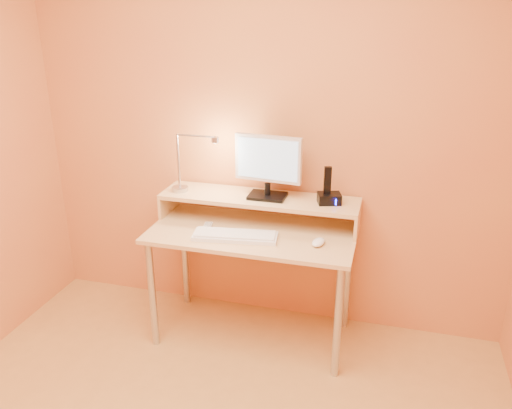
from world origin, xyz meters
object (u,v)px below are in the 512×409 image
(monitor_panel, at_px, (268,159))
(remote_control, at_px, (207,229))
(keyboard, at_px, (235,236))
(mouse, at_px, (318,242))
(lamp_base, at_px, (180,189))
(phone_dock, at_px, (329,198))

(monitor_panel, height_order, remote_control, monitor_panel)
(monitor_panel, relative_size, keyboard, 0.84)
(monitor_panel, distance_m, keyboard, 0.49)
(monitor_panel, height_order, mouse, monitor_panel)
(monitor_panel, relative_size, mouse, 3.70)
(lamp_base, xyz_separation_m, keyboard, (0.43, -0.24, -0.16))
(mouse, bearing_deg, lamp_base, 179.50)
(monitor_panel, relative_size, lamp_base, 4.03)
(lamp_base, bearing_deg, monitor_panel, 4.16)
(monitor_panel, xyz_separation_m, remote_control, (-0.31, -0.22, -0.39))
(keyboard, distance_m, remote_control, 0.20)
(monitor_panel, height_order, keyboard, monitor_panel)
(keyboard, bearing_deg, phone_dock, 21.52)
(phone_dock, bearing_deg, remote_control, -179.82)
(keyboard, height_order, mouse, mouse)
(monitor_panel, distance_m, lamp_base, 0.60)
(lamp_base, height_order, remote_control, lamp_base)
(monitor_panel, distance_m, mouse, 0.57)
(remote_control, bearing_deg, keyboard, -26.59)
(monitor_panel, height_order, lamp_base, monitor_panel)
(lamp_base, bearing_deg, phone_dock, 1.87)
(monitor_panel, bearing_deg, phone_dock, 4.11)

